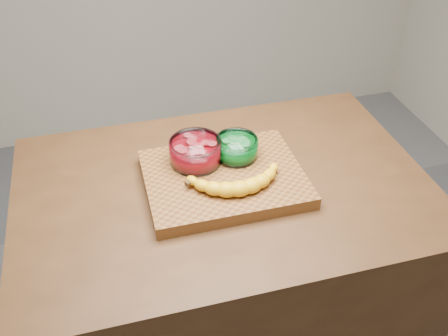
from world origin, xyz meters
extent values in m
cube|color=#462915|center=(0.00, 0.00, 0.45)|extent=(1.20, 0.80, 0.90)
cube|color=brown|center=(0.00, 0.00, 0.92)|extent=(0.45, 0.35, 0.04)
cylinder|color=white|center=(-0.06, 0.08, 0.98)|extent=(0.15, 0.15, 0.07)
cylinder|color=red|center=(-0.06, 0.08, 0.97)|extent=(0.13, 0.13, 0.04)
cylinder|color=#F24C57|center=(-0.06, 0.08, 0.99)|extent=(0.12, 0.12, 0.02)
cylinder|color=white|center=(0.06, 0.07, 0.97)|extent=(0.13, 0.13, 0.06)
cylinder|color=#058320|center=(0.06, 0.07, 0.96)|extent=(0.11, 0.11, 0.03)
cylinder|color=#5FCB6C|center=(0.06, 0.07, 0.99)|extent=(0.10, 0.10, 0.02)
camera|label=1|loc=(-0.29, -1.08, 1.83)|focal=40.00mm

